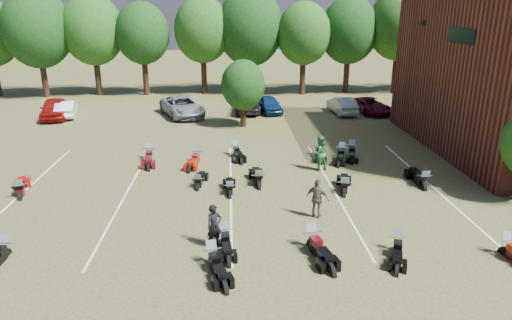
{
  "coord_description": "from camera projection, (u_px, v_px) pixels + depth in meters",
  "views": [
    {
      "loc": [
        -2.94,
        -17.61,
        8.48
      ],
      "look_at": [
        -1.71,
        4.0,
        1.2
      ],
      "focal_mm": 32.0,
      "sensor_mm": 36.0,
      "label": 1
    }
  ],
  "objects": [
    {
      "name": "parking_lines",
      "position": [
        231.0,
        190.0,
        22.2
      ],
      "size": [
        20.1,
        14.0,
        0.01
      ],
      "color": "silver",
      "rests_on": "ground"
    },
    {
      "name": "car_1",
      "position": [
        66.0,
        109.0,
        36.84
      ],
      "size": [
        2.23,
        4.25,
        1.33
      ],
      "primitive_type": "imported",
      "rotation": [
        0.0,
        0.0,
        3.35
      ],
      "color": "silver",
      "rests_on": "ground"
    },
    {
      "name": "car_2",
      "position": [
        182.0,
        107.0,
        37.1
      ],
      "size": [
        4.51,
        6.19,
        1.56
      ],
      "primitive_type": "imported",
      "rotation": [
        0.0,
        0.0,
        0.38
      ],
      "color": "gray",
      "rests_on": "ground"
    },
    {
      "name": "person_green",
      "position": [
        319.0,
        153.0,
        24.68
      ],
      "size": [
        1.14,
        1.01,
        1.94
      ],
      "primitive_type": "imported",
      "rotation": [
        0.0,
        0.0,
        3.5
      ],
      "color": "#286B31",
      "rests_on": "ground"
    },
    {
      "name": "motorcycle_12",
      "position": [
        344.0,
        195.0,
        21.62
      ],
      "size": [
        1.27,
        2.51,
        1.34
      ],
      "primitive_type": null,
      "rotation": [
        0.0,
        0.0,
        2.92
      ],
      "color": "black",
      "rests_on": "ground"
    },
    {
      "name": "motorcycle_10",
      "position": [
        230.0,
        197.0,
        21.44
      ],
      "size": [
        0.74,
        2.12,
        1.17
      ],
      "primitive_type": null,
      "rotation": [
        0.0,
        0.0,
        3.17
      ],
      "color": "black",
      "rests_on": "ground"
    },
    {
      "name": "motorcycle_16",
      "position": [
        235.0,
        155.0,
        27.46
      ],
      "size": [
        1.14,
        2.35,
        1.26
      ],
      "primitive_type": null,
      "rotation": [
        0.0,
        0.0,
        0.19
      ],
      "color": "black",
      "rests_on": "ground"
    },
    {
      "name": "motorcycle_15",
      "position": [
        197.0,
        162.0,
        26.23
      ],
      "size": [
        1.14,
        2.41,
        1.29
      ],
      "primitive_type": null,
      "rotation": [
        0.0,
        0.0,
        -0.18
      ],
      "color": "maroon",
      "rests_on": "ground"
    },
    {
      "name": "motorcycle_7",
      "position": [
        21.0,
        198.0,
        21.28
      ],
      "size": [
        1.52,
        2.57,
        1.36
      ],
      "primitive_type": null,
      "rotation": [
        0.0,
        0.0,
        3.46
      ],
      "color": "maroon",
      "rests_on": "ground"
    },
    {
      "name": "motorcycle_5",
      "position": [
        311.0,
        248.0,
        16.88
      ],
      "size": [
        1.26,
        2.52,
        1.34
      ],
      "primitive_type": null,
      "rotation": [
        0.0,
        0.0,
        0.21
      ],
      "color": "black",
      "rests_on": "ground"
    },
    {
      "name": "person_grey",
      "position": [
        317.0,
        198.0,
        19.09
      ],
      "size": [
        1.09,
        0.87,
        1.73
      ],
      "primitive_type": "imported",
      "rotation": [
        0.0,
        0.0,
        2.62
      ],
      "color": "#534E47",
      "rests_on": "ground"
    },
    {
      "name": "motorcycle_14",
      "position": [
        150.0,
        160.0,
        26.68
      ],
      "size": [
        1.08,
        2.58,
        1.39
      ],
      "primitive_type": null,
      "rotation": [
        0.0,
        0.0,
        0.12
      ],
      "color": "#4E0B0F",
      "rests_on": "ground"
    },
    {
      "name": "motorcycle_11",
      "position": [
        259.0,
        188.0,
        22.52
      ],
      "size": [
        0.89,
        2.46,
        1.35
      ],
      "primitive_type": null,
      "rotation": [
        0.0,
        0.0,
        3.19
      ],
      "color": "black",
      "rests_on": "ground"
    },
    {
      "name": "car_6",
      "position": [
        370.0,
        106.0,
        38.2
      ],
      "size": [
        2.86,
        4.87,
        1.27
      ],
      "primitive_type": "imported",
      "rotation": [
        0.0,
        0.0,
        0.17
      ],
      "color": "#530417",
      "rests_on": "ground"
    },
    {
      "name": "car_4",
      "position": [
        269.0,
        104.0,
        38.42
      ],
      "size": [
        2.39,
        4.33,
        1.4
      ],
      "primitive_type": "imported",
      "rotation": [
        0.0,
        0.0,
        0.19
      ],
      "color": "#0B264E",
      "rests_on": "ground"
    },
    {
      "name": "motorcycle_6",
      "position": [
        505.0,
        255.0,
        16.38
      ],
      "size": [
        1.17,
        2.33,
        1.24
      ],
      "primitive_type": null,
      "rotation": [
        0.0,
        0.0,
        0.22
      ],
      "color": "#4A0F0A",
      "rests_on": "ground"
    },
    {
      "name": "tree_line",
      "position": [
        249.0,
        30.0,
        44.9
      ],
      "size": [
        56.0,
        6.0,
        9.79
      ],
      "color": "black",
      "rests_on": "ground"
    },
    {
      "name": "ground",
      "position": [
        301.0,
        215.0,
        19.52
      ],
      "size": [
        160.0,
        160.0,
        0.0
      ],
      "primitive_type": "plane",
      "color": "brown",
      "rests_on": "ground"
    },
    {
      "name": "car_0",
      "position": [
        54.0,
        109.0,
        36.31
      ],
      "size": [
        2.85,
        4.94,
        1.58
      ],
      "primitive_type": "imported",
      "rotation": [
        0.0,
        0.0,
        0.22
      ],
      "color": "maroon",
      "rests_on": "ground"
    },
    {
      "name": "motorcycle_1",
      "position": [
        7.0,
        257.0,
        16.31
      ],
      "size": [
        0.72,
        2.05,
        1.13
      ],
      "primitive_type": null,
      "rotation": [
        0.0,
        0.0,
        -0.03
      ],
      "color": "black",
      "rests_on": "ground"
    },
    {
      "name": "motorcycle_13",
      "position": [
        423.0,
        189.0,
        22.39
      ],
      "size": [
        0.87,
        2.5,
        1.38
      ],
      "primitive_type": null,
      "rotation": [
        0.0,
        0.0,
        3.11
      ],
      "color": "black",
      "rests_on": "ground"
    },
    {
      "name": "motorcycle_3",
      "position": [
        212.0,
        265.0,
        15.79
      ],
      "size": [
        1.29,
        2.33,
        1.24
      ],
      "primitive_type": null,
      "rotation": [
        0.0,
        0.0,
        0.28
      ],
      "color": "black",
      "rests_on": "ground"
    },
    {
      "name": "young_tree_midfield",
      "position": [
        243.0,
        85.0,
        33.1
      ],
      "size": [
        3.2,
        3.2,
        4.7
      ],
      "color": "black",
      "rests_on": "ground"
    },
    {
      "name": "motorcycle_4",
      "position": [
        397.0,
        251.0,
        16.67
      ],
      "size": [
        1.34,
        2.2,
        1.17
      ],
      "primitive_type": null,
      "rotation": [
        0.0,
        0.0,
        -0.35
      ],
      "color": "black",
      "rests_on": "ground"
    },
    {
      "name": "motorcycle_20",
      "position": [
        351.0,
        155.0,
        27.48
      ],
      "size": [
        1.27,
        2.42,
        1.29
      ],
      "primitive_type": null,
      "rotation": [
        0.0,
        0.0,
        -0.24
      ],
      "color": "black",
      "rests_on": "ground"
    },
    {
      "name": "motorcycle_18",
      "position": [
        317.0,
        155.0,
        27.47
      ],
      "size": [
        0.8,
        2.18,
        1.2
      ],
      "primitive_type": null,
      "rotation": [
        0.0,
        0.0,
        -0.05
      ],
      "color": "black",
      "rests_on": "ground"
    },
    {
      "name": "motorcycle_9",
      "position": [
        198.0,
        189.0,
        22.35
      ],
      "size": [
        0.87,
        2.11,
        1.15
      ],
      "primitive_type": null,
      "rotation": [
        0.0,
        0.0,
        3.04
      ],
      "color": "black",
      "rests_on": "ground"
    },
    {
      "name": "motorcycle_2",
      "position": [
        225.0,
        243.0,
        17.24
      ],
      "size": [
        0.88,
        2.16,
        1.17
      ],
      "primitive_type": null,
      "rotation": [
        0.0,
        0.0,
        0.1
      ],
      "color": "black",
      "rests_on": "ground"
    },
    {
      "name": "person_black",
      "position": [
        214.0,
        226.0,
        16.76
      ],
      "size": [
        0.72,
        0.65,
        1.66
      ],
      "primitive_type": "imported",
      "rotation": [
        0.0,
        0.0,
        0.54
      ],
      "color": "black",
      "rests_on": "ground"
    },
    {
      "name": "car_7",
      "position": [
        417.0,
        104.0,
        38.62
      ],
      "size": [
        2.29,
        4.95,
        1.4
      ],
      "primitive_type": "imported",
      "rotation": [
        0.0,
        0.0,
        3.21
      ],
      "color": "#37373C",
      "rests_on": "ground"
    },
    {
      "name": "motorcycle_19",
      "position": [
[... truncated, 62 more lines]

